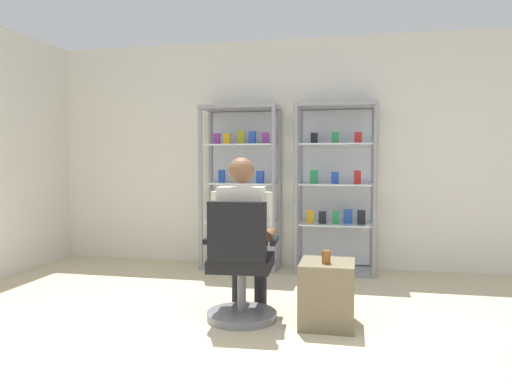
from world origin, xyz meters
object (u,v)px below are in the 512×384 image
at_px(display_cabinet_left, 242,186).
at_px(storage_crate, 327,293).
at_px(display_cabinet_right, 336,188).
at_px(office_chair, 240,272).
at_px(seated_shopkeeper, 244,229).
at_px(tea_glass, 326,257).

distance_m(display_cabinet_left, storage_crate, 2.28).
bearing_deg(display_cabinet_right, display_cabinet_left, -179.98).
height_order(display_cabinet_right, office_chair, display_cabinet_right).
bearing_deg(storage_crate, display_cabinet_left, 121.07).
distance_m(display_cabinet_left, seated_shopkeeper, 1.82).
bearing_deg(office_chair, storage_crate, 4.80).
bearing_deg(display_cabinet_right, seated_shopkeeper, -110.88).
distance_m(seated_shopkeeper, storage_crate, 0.83).
height_order(display_cabinet_right, tea_glass, display_cabinet_right).
distance_m(seated_shopkeeper, tea_glass, 0.72).
bearing_deg(storage_crate, tea_glass, -94.33).
height_order(display_cabinet_left, display_cabinet_right, same).
relative_size(seated_shopkeeper, storage_crate, 2.61).
xyz_separation_m(display_cabinet_left, seated_shopkeeper, (0.43, -1.74, -0.25)).
relative_size(display_cabinet_left, tea_glass, 19.28).
bearing_deg(display_cabinet_left, storage_crate, -58.93).
distance_m(display_cabinet_left, office_chair, 2.04).
relative_size(display_cabinet_right, tea_glass, 19.28).
bearing_deg(tea_glass, seated_shopkeeper, 165.22).
distance_m(office_chair, seated_shopkeeper, 0.36).
xyz_separation_m(office_chair, storage_crate, (0.67, 0.06, -0.15)).
bearing_deg(seated_shopkeeper, storage_crate, -8.90).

